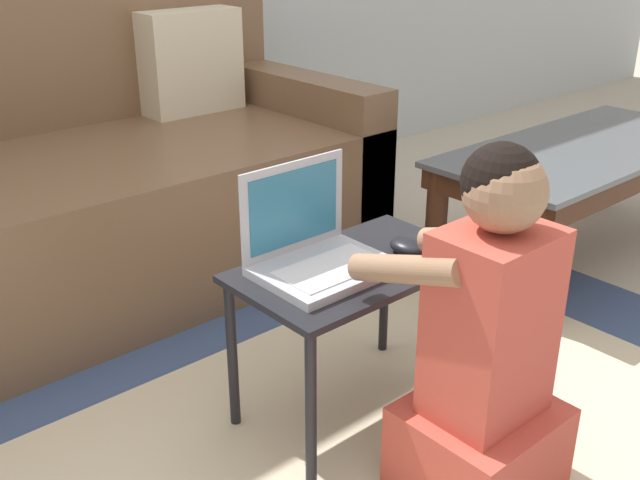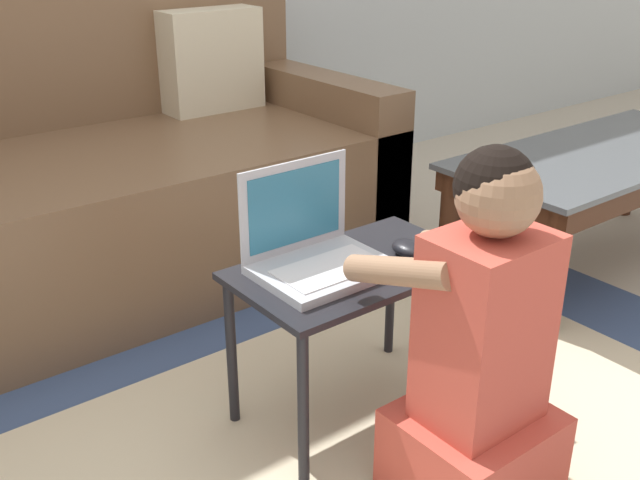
% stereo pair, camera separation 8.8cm
% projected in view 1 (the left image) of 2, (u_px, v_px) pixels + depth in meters
% --- Properties ---
extents(ground_plane, '(16.00, 16.00, 0.00)m').
position_uv_depth(ground_plane, '(367.00, 468.00, 1.65)').
color(ground_plane, beige).
extents(area_rug, '(2.21, 1.68, 0.01)m').
position_uv_depth(area_rug, '(406.00, 445.00, 1.71)').
color(area_rug, '#3D517A').
rests_on(area_rug, ground_plane).
extents(couch, '(2.10, 0.94, 0.94)m').
position_uv_depth(couch, '(39.00, 196.00, 2.32)').
color(couch, brown).
rests_on(couch, ground_plane).
extents(coffee_table, '(1.14, 0.50, 0.41)m').
position_uv_depth(coffee_table, '(583.00, 164.00, 2.53)').
color(coffee_table, '#4C5156').
rests_on(coffee_table, ground_plane).
extents(laptop_desk, '(0.54, 0.32, 0.40)m').
position_uv_depth(laptop_desk, '(354.00, 286.00, 1.70)').
color(laptop_desk, black).
rests_on(laptop_desk, ground_plane).
extents(laptop, '(0.29, 0.22, 0.23)m').
position_uv_depth(laptop, '(318.00, 254.00, 1.64)').
color(laptop, '#B7BCC6').
rests_on(laptop, laptop_desk).
extents(computer_mouse, '(0.07, 0.09, 0.04)m').
position_uv_depth(computer_mouse, '(408.00, 246.00, 1.73)').
color(computer_mouse, black).
rests_on(computer_mouse, laptop_desk).
extents(person_seated, '(0.30, 0.41, 0.76)m').
position_uv_depth(person_seated, '(485.00, 353.00, 1.47)').
color(person_seated, '#CC4C3D').
rests_on(person_seated, ground_plane).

